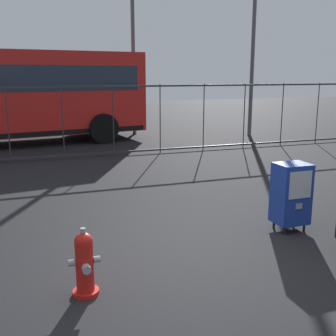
{
  "coord_description": "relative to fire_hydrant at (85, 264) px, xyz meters",
  "views": [
    {
      "loc": [
        -1.74,
        -4.6,
        2.3
      ],
      "look_at": [
        0.3,
        1.2,
        0.9
      ],
      "focal_mm": 44.62,
      "sensor_mm": 36.0,
      "label": 1
    }
  ],
  "objects": [
    {
      "name": "ground_plane",
      "position": [
        1.23,
        0.51,
        -0.35
      ],
      "size": [
        60.0,
        60.0,
        0.0
      ],
      "primitive_type": "plane",
      "color": "black"
    },
    {
      "name": "fence_barrier",
      "position": [
        1.23,
        7.44,
        0.67
      ],
      "size": [
        18.03,
        0.04,
        2.0
      ],
      "color": "#2D2D33",
      "rests_on": "ground_plane"
    },
    {
      "name": "street_light_near_left",
      "position": [
        3.6,
        11.49,
        3.82
      ],
      "size": [
        0.32,
        0.32,
        7.22
      ],
      "color": "#4C4F54",
      "rests_on": "ground_plane"
    },
    {
      "name": "newspaper_box_primary",
      "position": [
        3.16,
        0.88,
        0.22
      ],
      "size": [
        0.48,
        0.42,
        1.02
      ],
      "color": "black",
      "rests_on": "ground_plane"
    },
    {
      "name": "fire_hydrant",
      "position": [
        0.0,
        0.0,
        0.0
      ],
      "size": [
        0.33,
        0.32,
        0.75
      ],
      "color": "red",
      "rests_on": "ground_plane"
    },
    {
      "name": "street_light_near_right",
      "position": [
        7.67,
        9.8,
        4.26
      ],
      "size": [
        0.32,
        0.32,
        8.06
      ],
      "color": "#4C4F54",
      "rests_on": "ground_plane"
    }
  ]
}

